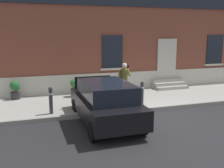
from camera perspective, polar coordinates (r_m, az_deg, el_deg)
ground_plane at (r=9.92m, az=10.04°, el=-7.51°), size 80.00×80.00×0.00m
sidewalk at (r=12.34m, az=4.01°, el=-3.30°), size 24.00×3.60×0.15m
curb_edge at (r=10.70m, az=7.71°, el=-5.64°), size 24.00×0.12×0.15m
building_facade at (r=14.31m, az=0.46°, el=13.45°), size 24.00×1.52×7.50m
entrance_stoop at (r=14.78m, az=12.38°, el=-0.10°), size 1.86×0.96×0.48m
hatchback_car_black at (r=9.04m, az=-1.50°, el=-3.96°), size 1.82×4.08×1.50m
bollard_near_person at (r=10.88m, az=6.64°, el=-1.86°), size 0.15×0.15×1.04m
bollard_far_left at (r=9.97m, az=-13.35°, el=-3.28°), size 0.15×0.15×1.04m
person_on_phone at (r=11.37m, az=2.58°, el=1.00°), size 0.51×0.51×1.74m
planter_charcoal at (r=12.68m, az=-20.54°, el=-1.14°), size 0.44×0.44×0.86m
planter_olive at (r=12.53m, az=-8.17°, el=-0.69°), size 0.44×0.44×0.86m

